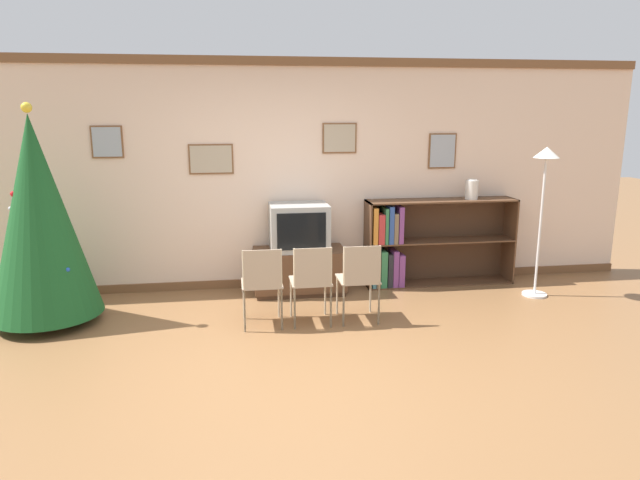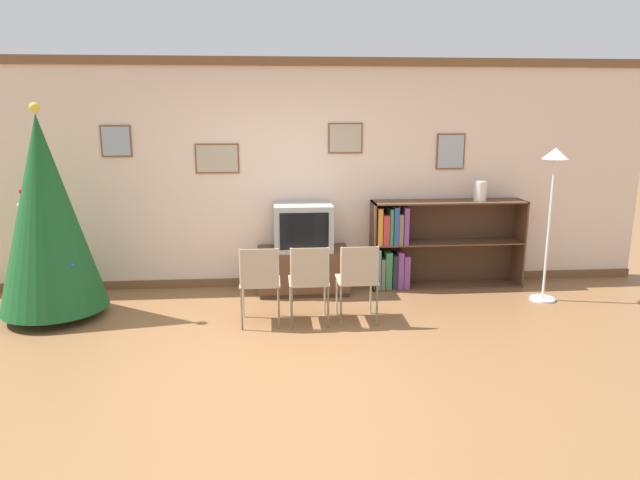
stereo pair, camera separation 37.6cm
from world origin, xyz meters
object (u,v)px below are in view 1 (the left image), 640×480
at_px(folding_chair_left, 262,282).
at_px(vase, 472,189).
at_px(television, 299,227).
at_px(standing_lamp, 544,183).
at_px(tv_console, 299,271).
at_px(folding_chair_center, 312,280).
at_px(christmas_tree, 39,218).
at_px(folding_chair_right, 360,278).
at_px(bookshelf, 413,244).

relative_size(folding_chair_left, vase, 3.39).
relative_size(television, standing_lamp, 0.39).
relative_size(tv_console, folding_chair_center, 1.30).
bearing_deg(standing_lamp, folding_chair_left, -170.56).
bearing_deg(standing_lamp, christmas_tree, -179.23).
height_order(vase, standing_lamp, standing_lamp).
distance_m(folding_chair_left, folding_chair_right, 0.98).
relative_size(tv_console, vase, 4.40).
xyz_separation_m(television, folding_chair_center, (0.00, -1.06, -0.32)).
bearing_deg(folding_chair_right, folding_chair_center, 180.00).
bearing_deg(vase, bookshelf, 178.89).
distance_m(folding_chair_left, folding_chair_center, 0.49).
height_order(christmas_tree, folding_chair_center, christmas_tree).
xyz_separation_m(tv_console, standing_lamp, (2.69, -0.54, 1.05)).
height_order(folding_chair_center, folding_chair_right, same).
bearing_deg(tv_console, vase, 2.32).
relative_size(folding_chair_right, vase, 3.39).
bearing_deg(bookshelf, standing_lamp, -26.52).
height_order(television, vase, vase).
bearing_deg(christmas_tree, folding_chair_center, -9.91).
bearing_deg(television, folding_chair_center, -90.00).
distance_m(television, folding_chair_right, 1.21).
relative_size(television, folding_chair_right, 0.82).
height_order(folding_chair_left, bookshelf, bookshelf).
bearing_deg(christmas_tree, folding_chair_right, -8.38).
bearing_deg(television, standing_lamp, -11.24).
bearing_deg(television, folding_chair_right, -65.40).
bearing_deg(standing_lamp, bookshelf, 153.48).
distance_m(folding_chair_center, folding_chair_right, 0.49).
height_order(tv_console, folding_chair_center, folding_chair_center).
bearing_deg(folding_chair_center, folding_chair_left, 180.00).
bearing_deg(folding_chair_right, christmas_tree, 171.62).
xyz_separation_m(bookshelf, vase, (0.70, -0.01, 0.67)).
relative_size(christmas_tree, television, 3.26).
relative_size(tv_console, standing_lamp, 0.62).
height_order(tv_console, vase, vase).
relative_size(bookshelf, standing_lamp, 1.07).
bearing_deg(folding_chair_left, standing_lamp, 9.44).
bearing_deg(tv_console, folding_chair_center, -90.00).
relative_size(tv_console, folding_chair_left, 1.30).
relative_size(folding_chair_left, folding_chair_right, 1.00).
relative_size(christmas_tree, bookshelf, 1.19).
distance_m(folding_chair_left, vase, 2.94).
bearing_deg(tv_console, folding_chair_right, -65.45).
distance_m(tv_console, standing_lamp, 2.94).
bearing_deg(folding_chair_center, vase, 28.54).
distance_m(christmas_tree, folding_chair_left, 2.27).
height_order(folding_chair_right, vase, vase).
height_order(tv_console, television, television).
relative_size(folding_chair_left, standing_lamp, 0.48).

